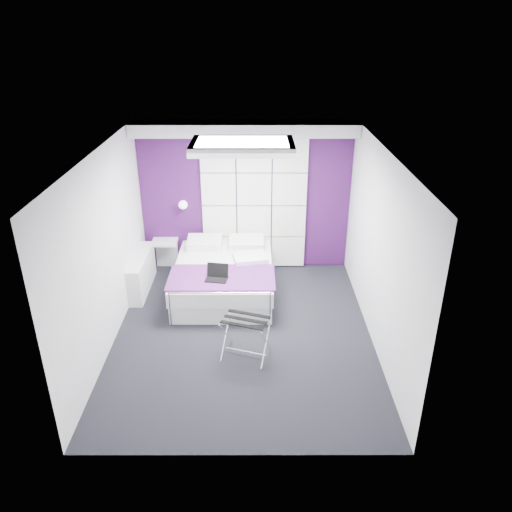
# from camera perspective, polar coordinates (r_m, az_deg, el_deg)

# --- Properties ---
(floor) EXTENTS (4.40, 4.40, 0.00)m
(floor) POSITION_cam_1_polar(r_m,az_deg,el_deg) (7.20, -1.45, -8.82)
(floor) COLOR black
(floor) RESTS_ON ground
(ceiling) EXTENTS (4.40, 4.40, 0.00)m
(ceiling) POSITION_cam_1_polar(r_m,az_deg,el_deg) (6.12, -1.72, 11.73)
(ceiling) COLOR white
(ceiling) RESTS_ON wall_back
(wall_back) EXTENTS (3.60, 0.00, 3.60)m
(wall_back) POSITION_cam_1_polar(r_m,az_deg,el_deg) (8.60, -1.22, 6.78)
(wall_back) COLOR silver
(wall_back) RESTS_ON floor
(wall_left) EXTENTS (0.00, 4.40, 4.40)m
(wall_left) POSITION_cam_1_polar(r_m,az_deg,el_deg) (6.84, -16.82, 0.59)
(wall_left) COLOR silver
(wall_left) RESTS_ON floor
(wall_right) EXTENTS (0.00, 4.40, 4.40)m
(wall_right) POSITION_cam_1_polar(r_m,az_deg,el_deg) (6.75, 13.89, 0.61)
(wall_right) COLOR silver
(wall_right) RESTS_ON floor
(accent_wall) EXTENTS (3.58, 0.02, 2.58)m
(accent_wall) POSITION_cam_1_polar(r_m,az_deg,el_deg) (8.59, -1.23, 6.76)
(accent_wall) COLOR #3C1048
(accent_wall) RESTS_ON wall_back
(soffit) EXTENTS (3.58, 0.50, 0.20)m
(soffit) POSITION_cam_1_polar(r_m,az_deg,el_deg) (8.05, -1.34, 14.33)
(soffit) COLOR silver
(soffit) RESTS_ON wall_back
(headboard) EXTENTS (1.80, 0.08, 2.30)m
(headboard) POSITION_cam_1_polar(r_m,az_deg,el_deg) (8.58, -0.22, 5.83)
(headboard) COLOR silver
(headboard) RESTS_ON wall_back
(skylight) EXTENTS (1.36, 0.86, 0.12)m
(skylight) POSITION_cam_1_polar(r_m,az_deg,el_deg) (6.72, -1.58, 12.53)
(skylight) COLOR white
(skylight) RESTS_ON ceiling
(wall_lamp) EXTENTS (0.15, 0.15, 0.15)m
(wall_lamp) POSITION_cam_1_polar(r_m,az_deg,el_deg) (8.58, -8.30, 5.91)
(wall_lamp) COLOR white
(wall_lamp) RESTS_ON wall_back
(radiator) EXTENTS (0.22, 1.20, 0.60)m
(radiator) POSITION_cam_1_polar(r_m,az_deg,el_deg) (8.37, -12.93, -1.88)
(radiator) COLOR silver
(radiator) RESTS_ON floor
(bed) EXTENTS (1.60, 1.93, 0.68)m
(bed) POSITION_cam_1_polar(r_m,az_deg,el_deg) (8.07, -3.69, -2.42)
(bed) COLOR silver
(bed) RESTS_ON floor
(nightstand) EXTENTS (0.44, 0.34, 0.05)m
(nightstand) POSITION_cam_1_polar(r_m,az_deg,el_deg) (8.85, -10.40, 1.59)
(nightstand) COLOR silver
(nightstand) RESTS_ON wall_back
(luggage_rack) EXTENTS (0.58, 0.43, 0.57)m
(luggage_rack) POSITION_cam_1_polar(r_m,az_deg,el_deg) (6.61, -1.17, -9.30)
(luggage_rack) COLOR silver
(luggage_rack) RESTS_ON floor
(laptop) EXTENTS (0.32, 0.23, 0.23)m
(laptop) POSITION_cam_1_polar(r_m,az_deg,el_deg) (7.46, -4.51, -2.20)
(laptop) COLOR black
(laptop) RESTS_ON bed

